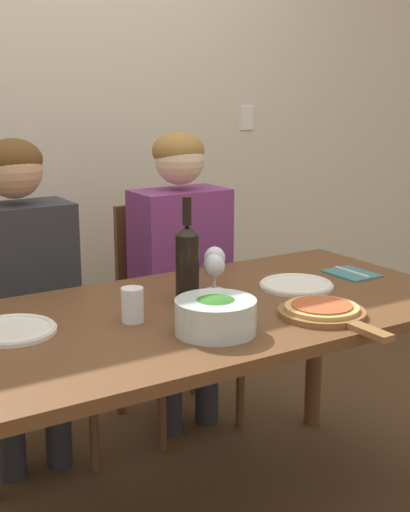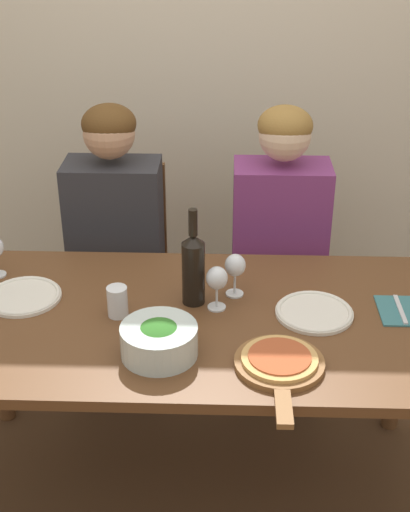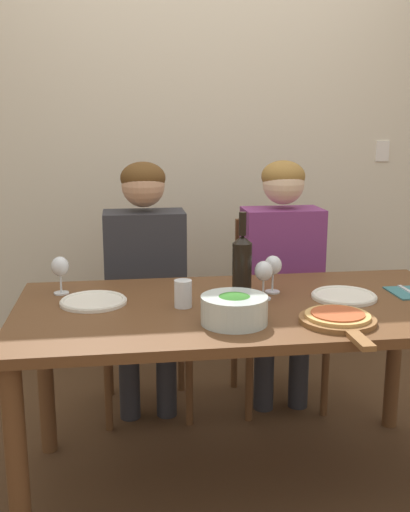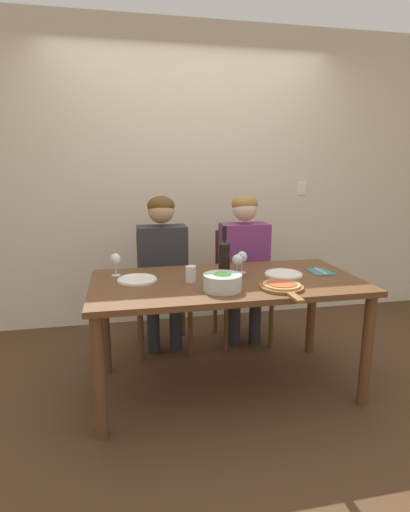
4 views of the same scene
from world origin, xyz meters
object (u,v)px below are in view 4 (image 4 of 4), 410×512
Objects in this scene: broccoli_bowl at (223,282)px; dinner_plate_left at (137,279)px; dinner_plate_right at (284,274)px; person_woman at (163,259)px; water_tumbler at (191,274)px; chair_left at (162,285)px; chair_right at (240,281)px; fork_on_napkin at (320,272)px; pizza_on_board at (282,287)px; wine_glass_left at (115,260)px; wine_glass_centre at (237,261)px; person_man at (245,256)px; wine_glass_right at (242,258)px; wine_bottle at (224,257)px.

broccoli_bowl reaches higher than dinner_plate_left.
dinner_plate_right is at bearing 25.89° from broccoli_bowl.
person_woman is 12.24× the size of water_tumbler.
person_woman is at bearing -90.00° from chair_left.
chair_right is 3.71× the size of dinner_plate_right.
person_woman is at bearing 69.21° from dinner_plate_left.
person_woman is (-0.00, -0.11, 0.24)m from chair_left.
water_tumbler is 0.56× the size of fork_on_napkin.
chair_left is 1.23m from pizza_on_board.
broccoli_bowl is 0.57m from dinner_plate_left.
wine_glass_centre is at bearing -13.58° from wine_glass_left.
person_man is 0.67m from wine_glass_centre.
water_tumbler is at bearing -169.61° from wine_glass_centre.
chair_left is at bearing 56.82° from wine_glass_left.
chair_right reaches higher than wine_glass_centre.
wine_glass_right is 1.00× the size of wine_glass_centre.
chair_right is at bearing 67.53° from broccoli_bowl.
broccoli_bowl is 1.51× the size of wine_glass_centre.
person_man is 5.45× the size of broccoli_bowl.
wine_glass_centre is at bearing -111.66° from person_man.
chair_right is at bearing 95.38° from dinner_plate_right.
broccoli_bowl is 0.31m from wine_glass_centre.
chair_left reaches higher than water_tumbler.
wine_glass_right is (-0.26, 0.12, 0.10)m from dinner_plate_right.
person_woman is 6.89× the size of fork_on_napkin.
chair_left is 6.15× the size of wine_glass_centre.
fork_on_napkin is at bearing -60.31° from person_man.
chair_left is 1.00× the size of chair_right.
person_woman reaches higher than fork_on_napkin.
wine_glass_centre is (-0.19, 0.31, 0.09)m from pizza_on_board.
wine_bottle reaches higher than fork_on_napkin.
chair_left reaches higher than dinner_plate_left.
chair_right is 6.15× the size of wine_glass_left.
water_tumbler is at bearing -158.48° from wine_bottle.
person_woman is (-0.67, -0.11, 0.24)m from chair_right.
dinner_plate_left is 0.22m from wine_glass_left.
dinner_plate_left is 1.66× the size of wine_glass_left.
dinner_plate_left is at bearing 176.73° from wine_glass_centre.
chair_right is 1.15m from dinner_plate_left.
wine_glass_centre is at bearing -108.61° from chair_right.
wine_glass_centre is (0.43, -0.72, 0.35)m from chair_left.
wine_glass_centre is at bearing -55.19° from person_woman.
broccoli_bowl is (-0.41, -0.87, 0.05)m from person_man.
chair_right is 0.72m from person_woman.
broccoli_bowl reaches higher than fork_on_napkin.
person_woman is 0.67m from person_man.
wine_bottle is 0.41m from dinner_plate_right.
chair_left is at bearing 98.09° from water_tumbler.
wine_glass_centre is (0.78, -0.19, 0.00)m from wine_glass_left.
wine_glass_right is 0.84× the size of fork_on_napkin.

